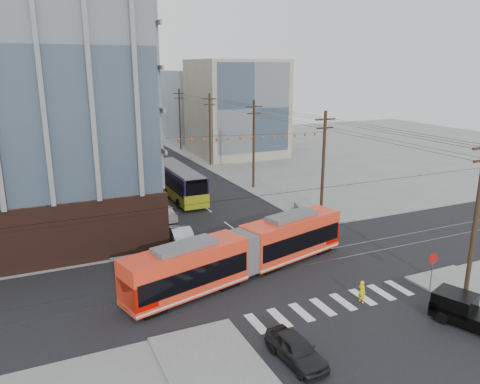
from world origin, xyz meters
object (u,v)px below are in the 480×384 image
object	(u,v)px
pickup_truck	(480,316)
black_sedan	(296,349)
streetcar	(243,253)
city_bus	(178,182)

from	to	relation	value
pickup_truck	black_sedan	distance (m)	11.56
streetcar	black_sedan	world-z (taller)	streetcar
city_bus	black_sedan	bearing A→B (deg)	-96.83
streetcar	pickup_truck	world-z (taller)	streetcar
streetcar	city_bus	distance (m)	22.64
city_bus	black_sedan	size ratio (longest dim) A/B	3.13
pickup_truck	black_sedan	world-z (taller)	pickup_truck
black_sedan	pickup_truck	bearing A→B (deg)	-14.14
streetcar	city_bus	bearing A→B (deg)	69.63
city_bus	pickup_truck	distance (m)	35.77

